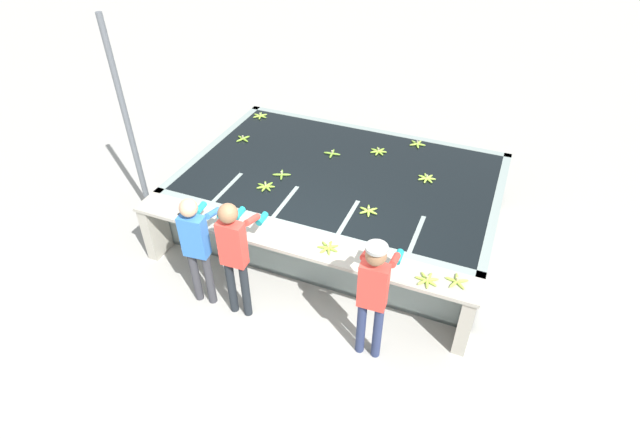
# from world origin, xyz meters

# --- Properties ---
(ground_plane) EXTENTS (80.00, 80.00, 0.00)m
(ground_plane) POSITION_xyz_m (0.00, 0.00, 0.00)
(ground_plane) COLOR #A3A099
(ground_plane) RESTS_ON ground
(wash_tank) EXTENTS (4.71, 3.09, 0.94)m
(wash_tank) POSITION_xyz_m (-0.00, 1.98, 0.46)
(wash_tank) COLOR gray
(wash_tank) RESTS_ON ground
(work_ledge) EXTENTS (4.71, 0.45, 0.94)m
(work_ledge) POSITION_xyz_m (0.00, 0.23, 0.67)
(work_ledge) COLOR #A8A393
(work_ledge) RESTS_ON ground
(worker_0) EXTENTS (0.45, 0.73, 1.67)m
(worker_0) POSITION_xyz_m (-1.08, -0.32, 1.00)
(worker_0) COLOR #38383D
(worker_0) RESTS_ON ground
(worker_1) EXTENTS (0.42, 0.73, 1.76)m
(worker_1) POSITION_xyz_m (-0.53, -0.33, 1.07)
(worker_1) COLOR #1E2328
(worker_1) RESTS_ON ground
(worker_2) EXTENTS (0.42, 0.73, 1.72)m
(worker_2) POSITION_xyz_m (1.22, -0.32, 1.05)
(worker_2) COLOR navy
(worker_2) RESTS_ON ground
(banana_bunch_floating_0) EXTENTS (0.27, 0.28, 0.08)m
(banana_bunch_floating_0) POSITION_xyz_m (0.86, 3.26, 0.95)
(banana_bunch_floating_0) COLOR #93BC3D
(banana_bunch_floating_0) RESTS_ON wash_tank
(banana_bunch_floating_1) EXTENTS (0.28, 0.28, 0.08)m
(banana_bunch_floating_1) POSITION_xyz_m (0.33, 2.78, 0.95)
(banana_bunch_floating_1) COLOR #8CB738
(banana_bunch_floating_1) RESTS_ON wash_tank
(banana_bunch_floating_2) EXTENTS (0.28, 0.28, 0.08)m
(banana_bunch_floating_2) POSITION_xyz_m (-0.89, 1.18, 0.95)
(banana_bunch_floating_2) COLOR #7FAD33
(banana_bunch_floating_2) RESTS_ON wash_tank
(banana_bunch_floating_3) EXTENTS (0.28, 0.28, 0.08)m
(banana_bunch_floating_3) POSITION_xyz_m (-0.34, 2.42, 0.95)
(banana_bunch_floating_3) COLOR #75A333
(banana_bunch_floating_3) RESTS_ON wash_tank
(banana_bunch_floating_4) EXTENTS (0.28, 0.28, 0.08)m
(banana_bunch_floating_4) POSITION_xyz_m (-2.05, 3.19, 0.95)
(banana_bunch_floating_4) COLOR #93BC3D
(banana_bunch_floating_4) RESTS_ON wash_tank
(banana_bunch_floating_5) EXTENTS (0.28, 0.28, 0.08)m
(banana_bunch_floating_5) POSITION_xyz_m (0.69, 1.18, 0.95)
(banana_bunch_floating_5) COLOR #93BC3D
(banana_bunch_floating_5) RESTS_ON wash_tank
(banana_bunch_floating_6) EXTENTS (0.27, 0.27, 0.08)m
(banana_bunch_floating_6) POSITION_xyz_m (-0.82, 1.55, 0.95)
(banana_bunch_floating_6) COLOR #75A333
(banana_bunch_floating_6) RESTS_ON wash_tank
(banana_bunch_floating_7) EXTENTS (0.27, 0.27, 0.08)m
(banana_bunch_floating_7) POSITION_xyz_m (-1.91, 2.31, 0.95)
(banana_bunch_floating_7) COLOR #7FAD33
(banana_bunch_floating_7) RESTS_ON wash_tank
(banana_bunch_floating_8) EXTENTS (0.28, 0.28, 0.08)m
(banana_bunch_floating_8) POSITION_xyz_m (1.24, 2.29, 0.95)
(banana_bunch_floating_8) COLOR #9EC642
(banana_bunch_floating_8) RESTS_ON wash_tank
(banana_bunch_ledge_0) EXTENTS (0.28, 0.28, 0.08)m
(banana_bunch_ledge_0) POSITION_xyz_m (0.46, 0.25, 0.96)
(banana_bunch_ledge_0) COLOR #8CB738
(banana_bunch_ledge_0) RESTS_ON work_ledge
(banana_bunch_ledge_1) EXTENTS (0.28, 0.28, 0.08)m
(banana_bunch_ledge_1) POSITION_xyz_m (1.73, 0.16, 0.96)
(banana_bunch_ledge_1) COLOR #9EC642
(banana_bunch_ledge_1) RESTS_ON work_ledge
(banana_bunch_ledge_2) EXTENTS (0.27, 0.28, 0.08)m
(banana_bunch_ledge_2) POSITION_xyz_m (2.05, 0.27, 0.96)
(banana_bunch_ledge_2) COLOR #9EC642
(banana_bunch_ledge_2) RESTS_ON work_ledge
(knife_0) EXTENTS (0.19, 0.32, 0.02)m
(knife_0) POSITION_xyz_m (1.06, 0.29, 0.95)
(knife_0) COLOR silver
(knife_0) RESTS_ON work_ledge
(knife_1) EXTENTS (0.15, 0.34, 0.02)m
(knife_1) POSITION_xyz_m (-1.64, 0.23, 0.95)
(knife_1) COLOR silver
(knife_1) RESTS_ON work_ledge
(support_post_left) EXTENTS (0.09, 0.09, 3.20)m
(support_post_left) POSITION_xyz_m (-3.11, 1.05, 1.60)
(support_post_left) COLOR slate
(support_post_left) RESTS_ON ground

